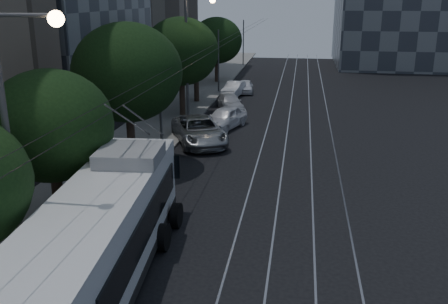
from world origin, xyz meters
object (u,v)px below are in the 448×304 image
car_white_a (225,118)px  pickup_silver (199,130)px  car_white_d (245,87)px  car_white_c (234,89)px  streetlamp_near (19,127)px  car_white_b (230,102)px  trolleybus (103,236)px  streetlamp_far (192,45)px

car_white_a → pickup_silver: bearing=-86.8°
car_white_d → pickup_silver: bearing=-98.5°
car_white_c → streetlamp_near: (-1.75, -33.06, 4.72)m
pickup_silver → car_white_b: (0.54, 10.01, -0.22)m
car_white_a → car_white_c: (-0.95, 11.96, -0.10)m
car_white_a → trolleybus: bearing=-73.9°
streetlamp_far → car_white_b: bearing=62.1°
car_white_a → car_white_b: size_ratio=1.07×
car_white_b → trolleybus: bearing=-109.2°
car_white_b → car_white_d: (0.40, 7.64, 0.00)m
pickup_silver → car_white_d: bearing=63.2°
car_white_c → car_white_d: 2.00m
trolleybus → car_white_a: trolleybus is taller
pickup_silver → car_white_a: 4.03m
car_white_c → streetlamp_far: size_ratio=0.44×
trolleybus → car_white_d: bearing=84.3°
pickup_silver → car_white_d: 17.68m
car_white_a → car_white_b: (-0.50, 6.12, -0.16)m
streetlamp_near → pickup_silver: bearing=84.5°
trolleybus → car_white_b: trolleybus is taller
car_white_d → streetlamp_far: (-2.60, -11.80, 4.96)m
car_white_c → streetlamp_near: streetlamp_near is taller
trolleybus → car_white_b: bearing=84.8°
car_white_a → car_white_d: (-0.10, 13.76, -0.16)m
trolleybus → car_white_b: size_ratio=3.01×
trolleybus → car_white_c: trolleybus is taller
car_white_b → car_white_c: 5.86m
car_white_c → streetlamp_near: 33.44m
trolleybus → streetlamp_near: 4.21m
car_white_d → streetlamp_near: streetlamp_near is taller
trolleybus → streetlamp_far: streetlamp_far is taller
pickup_silver → streetlamp_near: streetlamp_near is taller
streetlamp_near → streetlamp_far: 23.07m
streetlamp_near → trolleybus: bearing=20.7°
car_white_a → streetlamp_near: bearing=-79.1°
car_white_c → pickup_silver: bearing=-79.8°
trolleybus → streetlamp_far: bearing=90.4°
car_white_c → car_white_d: (0.85, 1.80, -0.06)m
car_white_b → car_white_c: (-0.45, 5.84, 0.06)m
car_white_b → car_white_a: bearing=-104.0°
trolleybus → car_white_a: (0.75, 20.37, -0.96)m
pickup_silver → car_white_a: (1.04, 3.90, -0.06)m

